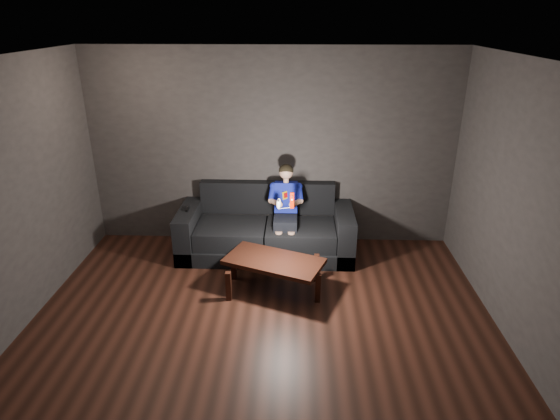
{
  "coord_description": "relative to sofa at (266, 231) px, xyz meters",
  "views": [
    {
      "loc": [
        0.35,
        -3.69,
        3.07
      ],
      "look_at": [
        0.15,
        1.55,
        0.85
      ],
      "focal_mm": 30.0,
      "sensor_mm": 36.0,
      "label": 1
    }
  ],
  "objects": [
    {
      "name": "coffee_table",
      "position": [
        0.15,
        -0.99,
        0.06
      ],
      "size": [
        1.25,
        0.94,
        0.41
      ],
      "color": "black",
      "rests_on": "floor"
    },
    {
      "name": "nunchuk_white",
      "position": [
        0.19,
        -0.5,
        0.62
      ],
      "size": [
        0.07,
        0.09,
        0.14
      ],
      "color": "white",
      "rests_on": "child"
    },
    {
      "name": "wii_remote_black",
      "position": [
        -1.05,
        -0.09,
        0.36
      ],
      "size": [
        0.05,
        0.14,
        0.03
      ],
      "color": "black",
      "rests_on": "sofa"
    },
    {
      "name": "floor",
      "position": [
        0.06,
        -2.1,
        -0.29
      ],
      "size": [
        5.0,
        5.0,
        0.0
      ],
      "primitive_type": "plane",
      "color": "black",
      "rests_on": "ground"
    },
    {
      "name": "ceiling",
      "position": [
        0.06,
        -2.1,
        2.41
      ],
      "size": [
        5.0,
        5.0,
        0.02
      ],
      "primitive_type": "cube",
      "color": "silver",
      "rests_on": "back_wall"
    },
    {
      "name": "right_wall",
      "position": [
        2.56,
        -2.1,
        1.06
      ],
      "size": [
        0.04,
        5.0,
        2.7
      ],
      "primitive_type": "cube",
      "color": "#342F2E",
      "rests_on": "ground"
    },
    {
      "name": "sofa",
      "position": [
        0.0,
        0.0,
        0.0
      ],
      "size": [
        2.34,
        1.01,
        0.9
      ],
      "color": "black",
      "rests_on": "floor"
    },
    {
      "name": "child",
      "position": [
        0.27,
        -0.07,
        0.45
      ],
      "size": [
        0.46,
        0.56,
        1.12
      ],
      "color": "black",
      "rests_on": "sofa"
    },
    {
      "name": "back_wall",
      "position": [
        0.06,
        0.4,
        1.06
      ],
      "size": [
        5.0,
        0.04,
        2.7
      ],
      "primitive_type": "cube",
      "color": "#342F2E",
      "rests_on": "ground"
    },
    {
      "name": "wii_remote_red",
      "position": [
        0.35,
        -0.5,
        0.67
      ],
      "size": [
        0.05,
        0.07,
        0.2
      ],
      "color": "#C41A00",
      "rests_on": "child"
    }
  ]
}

